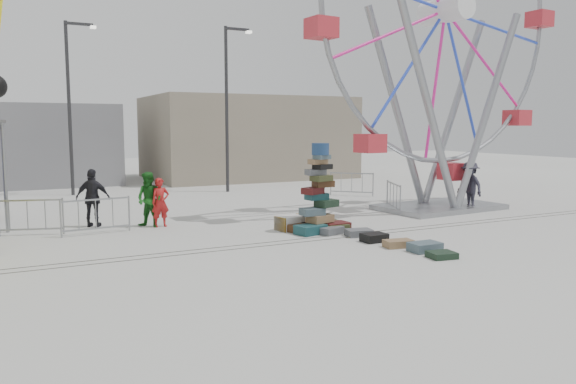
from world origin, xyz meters
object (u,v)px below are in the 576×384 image
lamp_post_right (228,100)px  suitcase_tower (319,207)px  steamer_trunk (291,223)px  pedestrian_grey (470,186)px  barricade_wheel_front (393,197)px  pedestrian_red (160,202)px  barricade_dummy_c (96,216)px  ferris_wheel (444,37)px  pedestrian_black (93,198)px  barricade_dummy_b (27,217)px  pedestrian_green (149,200)px  lamp_post_left (71,99)px  barricade_wheel_back (352,184)px

lamp_post_right → suitcase_tower: lamp_post_right is taller
steamer_trunk → pedestrian_grey: 8.07m
barricade_wheel_front → pedestrian_grey: pedestrian_grey is taller
pedestrian_red → barricade_wheel_front: bearing=-7.5°
suitcase_tower → pedestrian_red: size_ratio=1.72×
suitcase_tower → barricade_dummy_c: 6.73m
suitcase_tower → lamp_post_right: bearing=74.0°
barricade_wheel_front → lamp_post_right: bearing=43.6°
ferris_wheel → pedestrian_black: (-12.59, 2.09, -5.64)m
barricade_dummy_b → barricade_dummy_c: 1.98m
barricade_dummy_c → barricade_dummy_b: bearing=152.2°
lamp_post_right → pedestrian_green: lamp_post_right is taller
steamer_trunk → barricade_dummy_b: size_ratio=0.46×
ferris_wheel → lamp_post_left: bearing=132.9°
steamer_trunk → pedestrian_grey: size_ratio=0.49×
lamp_post_left → steamer_trunk: size_ratio=8.61×
steamer_trunk → barricade_dummy_b: bearing=147.9°
barricade_dummy_c → barricade_wheel_back: 12.81m
steamer_trunk → pedestrian_black: size_ratio=0.50×
ferris_wheel → barricade_wheel_back: size_ratio=6.68×
pedestrian_black → steamer_trunk: bearing=176.2°
pedestrian_red → ferris_wheel: bearing=-9.0°
barricade_dummy_b → barricade_wheel_back: (13.87, 3.67, 0.00)m
barricade_wheel_back → pedestrian_grey: bearing=-30.3°
ferris_wheel → steamer_trunk: ferris_wheel is taller
barricade_wheel_back → pedestrian_red: size_ratio=1.26×
lamp_post_right → pedestrian_grey: bearing=-59.0°
barricade_wheel_back → pedestrian_red: (-9.98, -4.03, 0.24)m
lamp_post_right → pedestrian_black: size_ratio=4.27×
ferris_wheel → pedestrian_black: 13.95m
pedestrian_grey → pedestrian_green: bearing=-97.6°
barricade_wheel_front → pedestrian_black: (-10.71, 1.65, 0.39)m
barricade_dummy_b → pedestrian_green: (3.56, -0.25, 0.34)m
suitcase_tower → barricade_wheel_front: (4.63, 2.30, -0.21)m
suitcase_tower → lamp_post_left: bearing=104.1°
steamer_trunk → pedestrian_red: bearing=134.1°
steamer_trunk → barricade_dummy_c: size_ratio=0.46×
lamp_post_right → barricade_dummy_b: (-9.39, -7.83, -3.93)m
lamp_post_left → pedestrian_red: (1.50, -10.19, -3.69)m
barricade_dummy_b → pedestrian_red: (3.89, -0.36, 0.24)m
suitcase_tower → pedestrian_grey: (7.38, 1.16, 0.18)m
lamp_post_left → pedestrian_black: bearing=-92.7°
lamp_post_left → barricade_wheel_back: bearing=-28.2°
lamp_post_right → suitcase_tower: 11.87m
barricade_dummy_b → barricade_wheel_back: size_ratio=1.00×
pedestrian_grey → lamp_post_left: bearing=-131.0°
steamer_trunk → pedestrian_black: 6.43m
lamp_post_left → barricade_dummy_c: lamp_post_left is taller
barricade_dummy_c → pedestrian_black: pedestrian_black is taller
suitcase_tower → barricade_dummy_b: 8.71m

